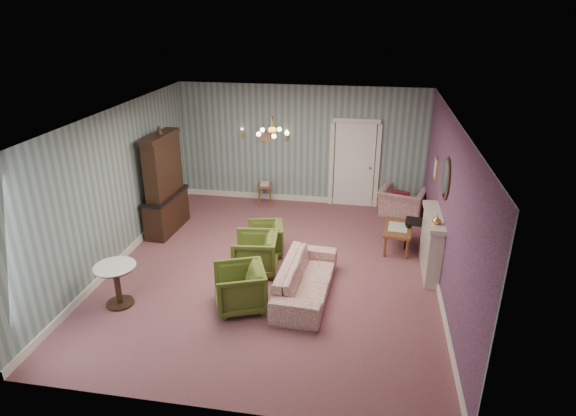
% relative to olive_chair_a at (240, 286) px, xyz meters
% --- Properties ---
extents(floor, '(7.00, 7.00, 0.00)m').
position_rel_olive_chair_a_xyz_m(floor, '(0.30, 1.32, -0.41)').
color(floor, brown).
rests_on(floor, ground).
extents(ceiling, '(7.00, 7.00, 0.00)m').
position_rel_olive_chair_a_xyz_m(ceiling, '(0.30, 1.32, 2.49)').
color(ceiling, white).
rests_on(ceiling, ground).
extents(wall_back, '(6.00, 0.00, 6.00)m').
position_rel_olive_chair_a_xyz_m(wall_back, '(0.30, 4.82, 1.04)').
color(wall_back, slate).
rests_on(wall_back, ground).
extents(wall_front, '(6.00, 0.00, 6.00)m').
position_rel_olive_chair_a_xyz_m(wall_front, '(0.30, -2.18, 1.04)').
color(wall_front, slate).
rests_on(wall_front, ground).
extents(wall_left, '(0.00, 7.00, 7.00)m').
position_rel_olive_chair_a_xyz_m(wall_left, '(-2.70, 1.32, 1.04)').
color(wall_left, slate).
rests_on(wall_left, ground).
extents(wall_right, '(0.00, 7.00, 7.00)m').
position_rel_olive_chair_a_xyz_m(wall_right, '(3.30, 1.32, 1.04)').
color(wall_right, slate).
rests_on(wall_right, ground).
extents(wall_right_floral, '(0.00, 7.00, 7.00)m').
position_rel_olive_chair_a_xyz_m(wall_right_floral, '(3.29, 1.32, 1.04)').
color(wall_right_floral, '#A1506F').
rests_on(wall_right_floral, ground).
extents(door, '(1.12, 0.12, 2.16)m').
position_rel_olive_chair_a_xyz_m(door, '(1.60, 4.78, 0.67)').
color(door, white).
rests_on(door, floor).
extents(olive_chair_a, '(0.97, 1.00, 0.81)m').
position_rel_olive_chair_a_xyz_m(olive_chair_a, '(0.00, 0.00, 0.00)').
color(olive_chair_a, '#4F5C20').
rests_on(olive_chair_a, floor).
extents(olive_chair_b, '(0.82, 0.86, 0.81)m').
position_rel_olive_chair_a_xyz_m(olive_chair_b, '(-0.03, 1.20, -0.00)').
color(olive_chair_b, '#4F5C20').
rests_on(olive_chair_b, floor).
extents(olive_chair_c, '(0.77, 0.80, 0.70)m').
position_rel_olive_chair_a_xyz_m(olive_chair_c, '(0.00, 1.93, -0.06)').
color(olive_chair_c, '#4F5C20').
rests_on(olive_chair_c, floor).
extents(sofa_chintz, '(0.71, 2.09, 0.80)m').
position_rel_olive_chair_a_xyz_m(sofa_chintz, '(1.01, 0.58, -0.00)').
color(sofa_chintz, '#8F3946').
rests_on(sofa_chintz, floor).
extents(wingback_chair, '(1.16, 0.92, 0.88)m').
position_rel_olive_chair_a_xyz_m(wingback_chair, '(2.78, 4.31, 0.04)').
color(wingback_chair, '#8F3946').
rests_on(wingback_chair, floor).
extents(dresser, '(0.56, 1.41, 2.30)m').
position_rel_olive_chair_a_xyz_m(dresser, '(-2.35, 2.63, 0.74)').
color(dresser, black).
rests_on(dresser, floor).
extents(fireplace, '(0.30, 1.40, 1.16)m').
position_rel_olive_chair_a_xyz_m(fireplace, '(3.16, 1.72, 0.17)').
color(fireplace, beige).
rests_on(fireplace, floor).
extents(mantel_vase, '(0.15, 0.15, 0.15)m').
position_rel_olive_chair_a_xyz_m(mantel_vase, '(3.14, 1.32, 0.83)').
color(mantel_vase, gold).
rests_on(mantel_vase, fireplace).
extents(oval_mirror, '(0.04, 0.76, 0.84)m').
position_rel_olive_chair_a_xyz_m(oval_mirror, '(3.26, 1.72, 1.44)').
color(oval_mirror, white).
rests_on(oval_mirror, wall_right).
extents(framed_print, '(0.04, 0.34, 0.42)m').
position_rel_olive_chair_a_xyz_m(framed_print, '(3.27, 3.07, 1.19)').
color(framed_print, gold).
rests_on(framed_print, wall_right).
extents(coffee_table, '(0.61, 0.99, 0.49)m').
position_rel_olive_chair_a_xyz_m(coffee_table, '(2.60, 2.56, -0.16)').
color(coffee_table, brown).
rests_on(coffee_table, floor).
extents(side_table_black, '(0.44, 0.44, 0.59)m').
position_rel_olive_chair_a_xyz_m(side_table_black, '(2.95, 2.69, -0.11)').
color(side_table_black, black).
rests_on(side_table_black, floor).
extents(pedestal_table, '(0.75, 0.75, 0.74)m').
position_rel_olive_chair_a_xyz_m(pedestal_table, '(-2.00, -0.26, -0.04)').
color(pedestal_table, black).
rests_on(pedestal_table, floor).
extents(nesting_table, '(0.42, 0.49, 0.58)m').
position_rel_olive_chair_a_xyz_m(nesting_table, '(-0.55, 4.43, -0.12)').
color(nesting_table, brown).
rests_on(nesting_table, floor).
extents(gilt_mirror_back, '(0.28, 0.06, 0.36)m').
position_rel_olive_chair_a_xyz_m(gilt_mirror_back, '(-0.60, 4.78, 1.29)').
color(gilt_mirror_back, gold).
rests_on(gilt_mirror_back, wall_back).
extents(sconce_left, '(0.16, 0.12, 0.30)m').
position_rel_olive_chair_a_xyz_m(sconce_left, '(-1.15, 4.76, 1.29)').
color(sconce_left, gold).
rests_on(sconce_left, wall_back).
extents(sconce_right, '(0.16, 0.12, 0.30)m').
position_rel_olive_chair_a_xyz_m(sconce_right, '(-0.05, 4.76, 1.29)').
color(sconce_right, gold).
rests_on(sconce_right, wall_back).
extents(chandelier, '(0.56, 0.56, 0.36)m').
position_rel_olive_chair_a_xyz_m(chandelier, '(0.30, 1.32, 2.22)').
color(chandelier, gold).
rests_on(chandelier, ceiling).
extents(burgundy_cushion, '(0.41, 0.28, 0.39)m').
position_rel_olive_chair_a_xyz_m(burgundy_cushion, '(2.73, 4.16, 0.07)').
color(burgundy_cushion, maroon).
rests_on(burgundy_cushion, wingback_chair).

